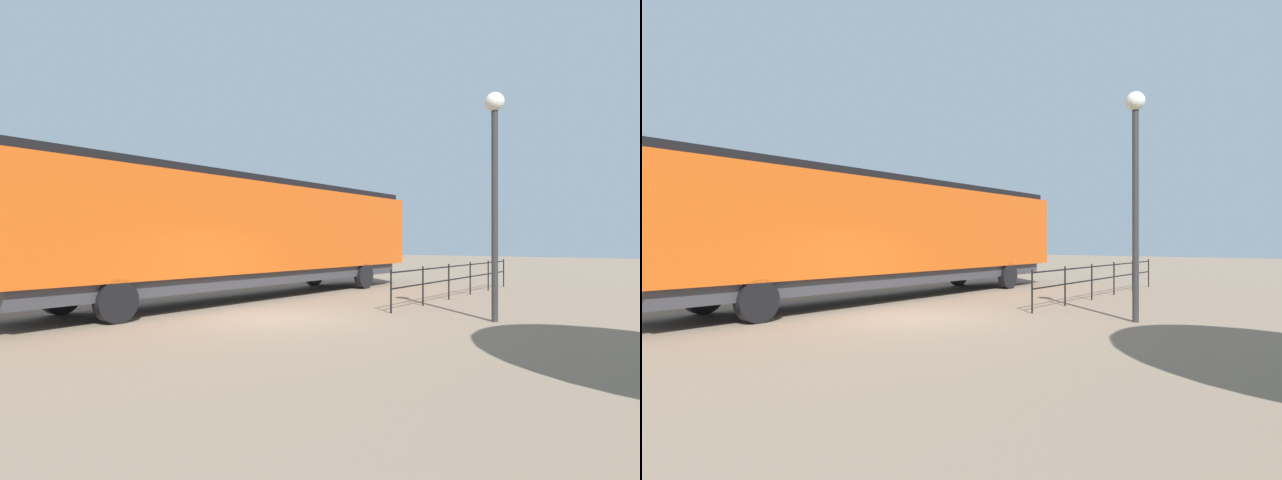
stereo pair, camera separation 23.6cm
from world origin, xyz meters
The scene contains 4 objects.
ground_plane centered at (0.00, 0.00, 0.00)m, with size 120.00×120.00×0.00m, color #84705B.
locomotive centered at (-3.92, 3.50, 2.36)m, with size 2.97×18.38×4.22m.
lamp_post centered at (4.87, 2.78, 3.98)m, with size 0.48×0.48×5.79m.
platform_fence centered at (2.02, 7.87, 0.81)m, with size 0.05×10.58×1.24m.
Camera 2 is at (9.19, -10.28, 2.03)m, focal length 29.24 mm.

